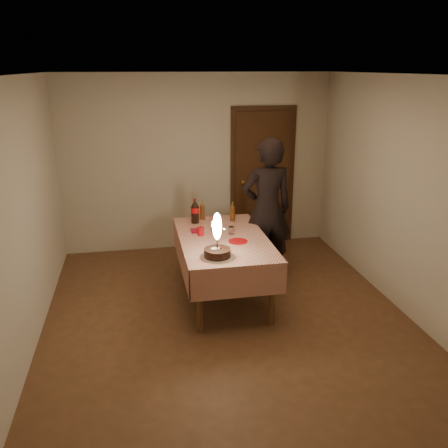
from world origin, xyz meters
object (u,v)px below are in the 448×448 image
(cola_bottle, at_px, (195,211))
(amber_bottle_left, at_px, (202,211))
(dining_table, at_px, (223,246))
(red_cup, at_px, (201,231))
(photographer, at_px, (267,210))
(red_plate, at_px, (238,241))
(amber_bottle_right, at_px, (233,212))
(birthday_cake, at_px, (217,247))
(clear_cup, at_px, (231,230))

(cola_bottle, distance_m, amber_bottle_left, 0.17)
(dining_table, distance_m, amber_bottle_left, 0.79)
(dining_table, relative_size, cola_bottle, 5.42)
(red_cup, bearing_deg, photographer, 21.35)
(dining_table, xyz_separation_m, red_plate, (0.14, -0.16, 0.11))
(cola_bottle, height_order, amber_bottle_left, cola_bottle)
(red_plate, relative_size, red_cup, 2.20)
(red_cup, relative_size, amber_bottle_right, 0.39)
(red_cup, bearing_deg, amber_bottle_right, 44.04)
(red_cup, relative_size, photographer, 0.05)
(red_plate, distance_m, amber_bottle_left, 0.95)
(birthday_cake, bearing_deg, red_cup, 96.13)
(red_plate, xyz_separation_m, photographer, (0.52, 0.65, 0.16))
(clear_cup, bearing_deg, red_cup, 177.40)
(dining_table, xyz_separation_m, amber_bottle_left, (-0.14, 0.74, 0.22))
(amber_bottle_right, bearing_deg, photographer, -14.63)
(photographer, bearing_deg, red_plate, -128.83)
(birthday_cake, height_order, clear_cup, birthday_cake)
(clear_cup, bearing_deg, dining_table, -137.02)
(birthday_cake, height_order, cola_bottle, birthday_cake)
(birthday_cake, relative_size, amber_bottle_left, 1.90)
(birthday_cake, distance_m, red_cup, 0.71)
(dining_table, bearing_deg, photographer, 36.14)
(birthday_cake, bearing_deg, red_plate, 52.38)
(red_cup, bearing_deg, amber_bottle_left, 79.82)
(red_cup, distance_m, cola_bottle, 0.50)
(dining_table, bearing_deg, amber_bottle_right, 68.41)
(clear_cup, bearing_deg, birthday_cake, -113.17)
(amber_bottle_right, distance_m, photographer, 0.44)
(birthday_cake, xyz_separation_m, clear_cup, (0.29, 0.68, -0.07))
(dining_table, xyz_separation_m, cola_bottle, (-0.25, 0.61, 0.26))
(dining_table, height_order, birthday_cake, birthday_cake)
(clear_cup, relative_size, amber_bottle_right, 0.35)
(clear_cup, distance_m, amber_bottle_left, 0.68)
(dining_table, height_order, red_plate, red_plate)
(red_cup, distance_m, amber_bottle_right, 0.68)
(red_cup, bearing_deg, birthday_cake, -83.87)
(clear_cup, bearing_deg, red_plate, -85.04)
(dining_table, distance_m, red_plate, 0.24)
(dining_table, relative_size, clear_cup, 19.11)
(amber_bottle_right, bearing_deg, red_cup, -135.96)
(cola_bottle, bearing_deg, amber_bottle_left, 48.95)
(cola_bottle, bearing_deg, red_cup, -89.73)
(amber_bottle_left, height_order, amber_bottle_right, same)
(red_plate, bearing_deg, birthday_cake, -127.62)
(dining_table, bearing_deg, clear_cup, 42.98)
(dining_table, xyz_separation_m, birthday_cake, (-0.17, -0.57, 0.22))
(red_plate, bearing_deg, red_cup, 143.47)
(cola_bottle, relative_size, amber_bottle_left, 1.25)
(amber_bottle_left, distance_m, amber_bottle_right, 0.40)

